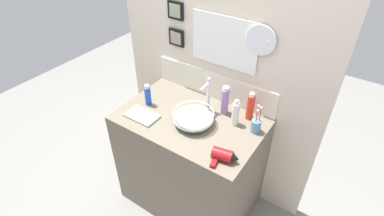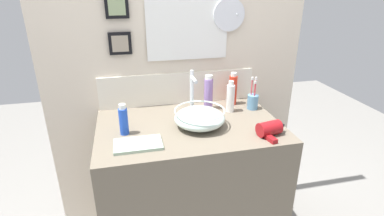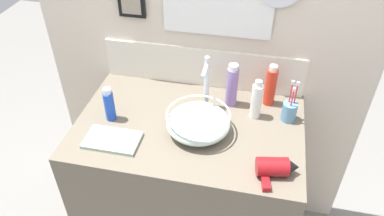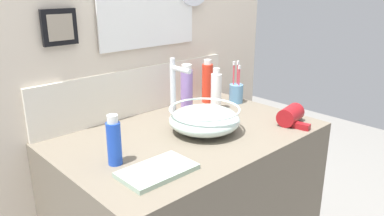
{
  "view_description": "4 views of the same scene",
  "coord_description": "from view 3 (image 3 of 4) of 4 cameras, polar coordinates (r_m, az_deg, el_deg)",
  "views": [
    {
      "loc": [
        0.94,
        -1.37,
        2.23
      ],
      "look_at": [
        0.02,
        0.0,
        0.99
      ],
      "focal_mm": 28.0,
      "sensor_mm": 36.0,
      "label": 1
    },
    {
      "loc": [
        -0.33,
        -1.49,
        1.64
      ],
      "look_at": [
        0.02,
        0.0,
        0.99
      ],
      "focal_mm": 28.0,
      "sensor_mm": 36.0,
      "label": 2
    },
    {
      "loc": [
        0.28,
        -1.25,
        2.01
      ],
      "look_at": [
        0.02,
        0.0,
        0.99
      ],
      "focal_mm": 35.0,
      "sensor_mm": 36.0,
      "label": 3
    },
    {
      "loc": [
        -0.93,
        -1.01,
        1.45
      ],
      "look_at": [
        0.02,
        0.0,
        0.99
      ],
      "focal_mm": 35.0,
      "sensor_mm": 36.0,
      "label": 4
    }
  ],
  "objects": [
    {
      "name": "soap_dispenser",
      "position": [
        1.77,
        6.12,
        3.41
      ],
      "size": [
        0.06,
        0.06,
        0.22
      ],
      "color": "#8C6BB2",
      "rests_on": "vanity_counter"
    },
    {
      "name": "toothbrush_cup",
      "position": [
        1.75,
        14.61,
        -0.43
      ],
      "size": [
        0.07,
        0.07,
        0.21
      ],
      "color": "#598CB2",
      "rests_on": "vanity_counter"
    },
    {
      "name": "shampoo_bottle",
      "position": [
        1.8,
        11.88,
        3.3
      ],
      "size": [
        0.05,
        0.05,
        0.21
      ],
      "color": "red",
      "rests_on": "vanity_counter"
    },
    {
      "name": "faucet",
      "position": [
        1.71,
        2.17,
        4.23
      ],
      "size": [
        0.02,
        0.12,
        0.27
      ],
      "color": "silver",
      "rests_on": "vanity_counter"
    },
    {
      "name": "hand_towel",
      "position": [
        1.65,
        -12.04,
        -4.8
      ],
      "size": [
        0.24,
        0.14,
        0.02
      ],
      "primitive_type": "cube",
      "color": "#99B29E",
      "rests_on": "vanity_counter"
    },
    {
      "name": "lotion_bottle",
      "position": [
        1.72,
        9.79,
        1.15
      ],
      "size": [
        0.05,
        0.05,
        0.2
      ],
      "color": "white",
      "rests_on": "vanity_counter"
    },
    {
      "name": "hair_drier",
      "position": [
        1.5,
        12.68,
        -8.87
      ],
      "size": [
        0.18,
        0.15,
        0.08
      ],
      "color": "maroon",
      "rests_on": "vanity_counter"
    },
    {
      "name": "glass_bowl_sink",
      "position": [
        1.63,
        0.95,
        -2.18
      ],
      "size": [
        0.28,
        0.28,
        0.1
      ],
      "color": "silver",
      "rests_on": "vanity_counter"
    },
    {
      "name": "spray_bottle",
      "position": [
        1.72,
        -12.48,
        0.46
      ],
      "size": [
        0.05,
        0.05,
        0.17
      ],
      "color": "blue",
      "rests_on": "vanity_counter"
    },
    {
      "name": "back_panel",
      "position": [
        1.84,
        1.97,
        11.39
      ],
      "size": [
        1.67,
        0.09,
        2.33
      ],
      "color": "beige",
      "rests_on": "ground"
    },
    {
      "name": "vanity_counter",
      "position": [
        2.02,
        -0.43,
        -12.09
      ],
      "size": [
        1.03,
        0.67,
        0.89
      ],
      "primitive_type": "cube",
      "color": "#6B6051",
      "rests_on": "ground"
    }
  ]
}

